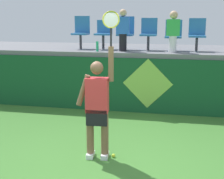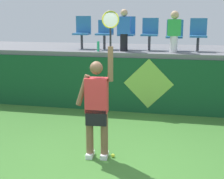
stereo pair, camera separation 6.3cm
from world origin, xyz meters
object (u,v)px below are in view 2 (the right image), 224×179
Objects in this scene: stadium_chair_4 at (175,34)px; spectator_0 at (124,29)px; stadium_chair_0 at (82,31)px; stadium_chair_3 at (150,32)px; water_bottle at (98,46)px; stadium_chair_2 at (127,31)px; spectator_1 at (174,31)px; tennis_player at (97,105)px; stadium_chair_5 at (198,33)px; stadium_chair_1 at (105,32)px; tennis_ball at (113,155)px.

stadium_chair_4 is 1.38m from spectator_0.
stadium_chair_0 is 1.92m from stadium_chair_3.
water_bottle is 1.01m from stadium_chair_2.
tennis_player is at bearing -108.36° from spectator_1.
tennis_player reaches higher than stadium_chair_5.
water_bottle is 0.82m from spectator_0.
stadium_chair_1 is at bearing 101.63° from tennis_player.
stadium_chair_2 reaches higher than water_bottle.
stadium_chair_3 reaches higher than water_bottle.
stadium_chair_0 is 1.14× the size of stadium_chair_1.
water_bottle is at bearing -152.13° from stadium_chair_3.
stadium_chair_3 reaches higher than stadium_chair_1.
stadium_chair_3 is 0.78m from spectator_0.
water_bottle reaches higher than tennis_ball.
stadium_chair_2 is (-0.17, 3.85, 1.08)m from tennis_player.
stadium_chair_2 is at bearing 96.54° from tennis_ball.
stadium_chair_0 is at bearing 114.37° from tennis_ball.
stadium_chair_2 is 1.10× the size of stadium_chair_4.
tennis_player is 3.34m from water_bottle.
stadium_chair_0 is 1.01× the size of stadium_chair_2.
water_bottle is 0.32× the size of stadium_chair_4.
stadium_chair_5 is at bearing 0.09° from stadium_chair_4.
stadium_chair_5 is at bearing 0.10° from stadium_chair_3.
stadium_chair_3 reaches higher than stadium_chair_4.
stadium_chair_5 is (2.55, 0.01, 0.00)m from stadium_chair_1.
stadium_chair_2 is at bearing 92.49° from tennis_player.
tennis_player is 3.60m from spectator_0.
water_bottle is at bearing -46.71° from stadium_chair_0.
tennis_player is 2.32× the size of spectator_0.
stadium_chair_0 reaches higher than water_bottle.
spectator_0 reaches higher than stadium_chair_4.
stadium_chair_4 is (2.59, -0.00, -0.06)m from stadium_chair_0.
stadium_chair_3 is at bearing -179.89° from stadium_chair_4.
tennis_player reaches higher than stadium_chair_4.
water_bottle is 0.29× the size of stadium_chair_0.
stadium_chair_0 is 2.59m from stadium_chair_4.
stadium_chair_3 is at bearing -0.41° from stadium_chair_2.
tennis_player is 0.97m from tennis_ball.
stadium_chair_3 is 0.79m from spectator_1.
stadium_chair_1 is at bearing -1.04° from stadium_chair_0.
tennis_ball is 0.07× the size of stadium_chair_0.
stadium_chair_0 is at bearing 161.26° from spectator_0.
stadium_chair_2 is (1.28, 0.00, -0.01)m from stadium_chair_0.
stadium_chair_1 is at bearing 168.16° from spectator_1.
stadium_chair_1 is (-1.06, 3.78, 1.97)m from tennis_ball.
stadium_chair_5 is (1.49, 3.79, 1.98)m from tennis_ball.
tennis_player is 2.79× the size of stadium_chair_2.
water_bottle is at bearing -133.24° from stadium_chair_2.
water_bottle is 2.09m from stadium_chair_4.
stadium_chair_0 is at bearing 179.86° from stadium_chair_3.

